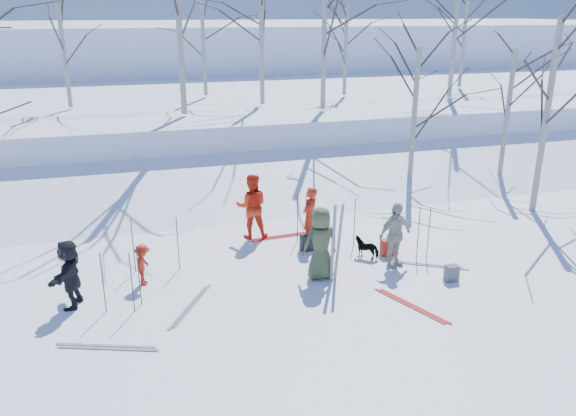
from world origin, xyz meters
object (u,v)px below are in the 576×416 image
object	(u,v)px
skier_red_north	(310,216)
backpack_grey	(452,273)
skier_grey_west	(70,273)
backpack_red	(387,247)
skier_redor_behind	(252,206)
skier_red_seated	(143,265)
dog	(367,247)
backpack_dark	(307,243)
skier_cream_east	(395,235)
skier_olive_center	(321,244)

from	to	relation	value
skier_red_north	backpack_grey	world-z (taller)	skier_red_north
skier_grey_west	backpack_red	bearing A→B (deg)	108.70
skier_redor_behind	skier_red_seated	distance (m)	3.66
skier_grey_west	dog	distance (m)	7.01
skier_red_north	backpack_red	xyz separation A→B (m)	(1.67, -1.26, -0.58)
skier_red_seated	skier_redor_behind	bearing A→B (deg)	-40.41
skier_red_seated	dog	world-z (taller)	skier_red_seated
skier_redor_behind	backpack_grey	world-z (taller)	skier_redor_behind
skier_red_north	skier_redor_behind	size ratio (longest dim) A/B	0.88
skier_red_seated	backpack_red	world-z (taller)	skier_red_seated
backpack_dark	skier_redor_behind	bearing A→B (deg)	132.70
skier_cream_east	backpack_red	size ratio (longest dim) A/B	3.84
skier_redor_behind	backpack_grey	bearing A→B (deg)	146.37
skier_red_seated	backpack_dark	size ratio (longest dim) A/B	2.42
skier_grey_west	dog	size ratio (longest dim) A/B	2.32
skier_red_north	skier_red_seated	xyz separation A→B (m)	(-4.36, -1.19, -0.31)
backpack_red	skier_grey_west	bearing A→B (deg)	-176.02
skier_red_north	skier_grey_west	size ratio (longest dim) A/B	1.06
skier_olive_center	dog	bearing A→B (deg)	-154.26
skier_redor_behind	backpack_dark	size ratio (longest dim) A/B	4.49
backpack_red	backpack_grey	world-z (taller)	backpack_red
skier_red_north	skier_cream_east	distance (m)	2.42
skier_cream_east	backpack_red	distance (m)	0.85
backpack_dark	skier_red_seated	bearing A→B (deg)	-169.05
skier_olive_center	backpack_dark	distance (m)	1.75
dog	backpack_dark	bearing A→B (deg)	-86.33
skier_cream_east	backpack_red	xyz separation A→B (m)	(0.12, 0.60, -0.60)
skier_cream_east	skier_grey_west	size ratio (longest dim) A/B	1.08
skier_red_north	dog	distance (m)	1.74
skier_redor_behind	dog	distance (m)	3.33
skier_olive_center	backpack_dark	xyz separation A→B (m)	(0.20, 1.61, -0.66)
skier_red_seated	backpack_red	xyz separation A→B (m)	(6.03, -0.07, -0.27)
skier_olive_center	skier_red_north	bearing A→B (deg)	-102.23
skier_red_seated	backpack_red	size ratio (longest dim) A/B	2.30
skier_red_seated	skier_cream_east	bearing A→B (deg)	-81.61
skier_cream_east	skier_red_north	bearing A→B (deg)	114.03
backpack_grey	backpack_dark	bearing A→B (deg)	135.67
skier_olive_center	skier_cream_east	bearing A→B (deg)	-176.75
skier_redor_behind	skier_red_seated	xyz separation A→B (m)	(-2.99, -2.08, -0.42)
skier_cream_east	dog	world-z (taller)	skier_cream_east
skier_red_north	skier_olive_center	bearing A→B (deg)	36.80
backpack_grey	skier_olive_center	bearing A→B (deg)	160.88
dog	backpack_dark	distance (m)	1.57
skier_olive_center	skier_redor_behind	size ratio (longest dim) A/B	0.96
skier_cream_east	dog	distance (m)	0.92
skier_cream_east	backpack_dark	distance (m)	2.36
skier_cream_east	skier_olive_center	bearing A→B (deg)	168.33
skier_grey_west	skier_olive_center	bearing A→B (deg)	102.47
skier_redor_behind	skier_red_north	bearing A→B (deg)	158.77
skier_red_north	skier_redor_behind	world-z (taller)	skier_redor_behind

